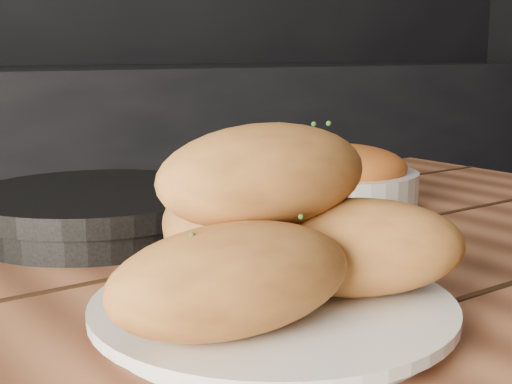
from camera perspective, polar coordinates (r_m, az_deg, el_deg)
name	(u,v)px	position (r m, az deg, el deg)	size (l,w,h in m)	color
counter	(56,259)	(1.77, -15.68, -5.18)	(2.80, 0.60, 0.90)	black
plate	(273,311)	(0.50, 1.36, -9.47)	(0.25, 0.25, 0.02)	white
bread_rolls	(270,234)	(0.48, 1.10, -3.38)	(0.28, 0.23, 0.12)	#C27A36
skillet	(99,210)	(0.76, -12.44, -1.42)	(0.38, 0.26, 0.05)	black
bowl	(342,177)	(0.89, 6.92, 1.21)	(0.19, 0.19, 0.07)	white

